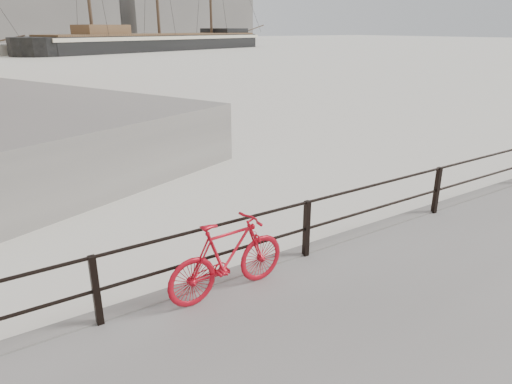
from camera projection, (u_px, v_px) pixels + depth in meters
ground at (425, 225)px, 9.91m from camera, size 400.00×400.00×0.00m
guardrail at (437, 190)px, 9.51m from camera, size 28.00×0.10×1.00m
bicycle at (228, 257)px, 6.57m from camera, size 1.95×0.38×1.17m
barque_black at (161, 50)px, 86.94m from camera, size 65.91×39.13×35.26m
industrial_west at (53, 9)px, 127.12m from camera, size 32.00×18.00×18.00m
industrial_mid at (163, 2)px, 148.16m from camera, size 26.00×20.00×24.00m
industrial_east at (218, 19)px, 165.70m from camera, size 20.00×16.00×14.00m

